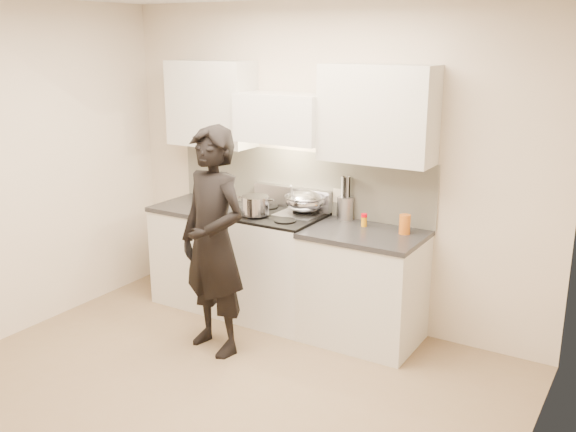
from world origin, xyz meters
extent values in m
plane|color=#7E684D|center=(0.00, 0.00, 0.00)|extent=(4.00, 4.00, 0.00)
cube|color=beige|center=(0.00, 1.75, 1.35)|extent=(4.00, 0.04, 2.70)
cube|color=beige|center=(2.00, 0.00, 1.35)|extent=(0.04, 3.50, 2.70)
cube|color=beige|center=(-0.25, 1.74, 1.19)|extent=(2.50, 0.02, 0.53)
cube|color=#B3B3BA|center=(-0.30, 1.70, 1.03)|extent=(0.76, 0.08, 0.20)
cube|color=silver|center=(-0.30, 1.55, 1.75)|extent=(0.76, 0.40, 0.40)
cylinder|color=#AFAFBB|center=(-0.30, 1.37, 1.57)|extent=(0.66, 0.02, 0.02)
cube|color=beige|center=(0.53, 1.58, 1.83)|extent=(0.90, 0.33, 0.75)
cube|color=beige|center=(-1.08, 1.58, 1.83)|extent=(0.80, 0.33, 0.75)
cube|color=#BDB4A1|center=(0.13, 1.73, 1.10)|extent=(0.08, 0.01, 0.12)
cube|color=silver|center=(-0.30, 1.43, 0.46)|extent=(0.76, 0.65, 0.92)
cube|color=black|center=(-0.30, 1.43, 0.93)|extent=(0.76, 0.65, 0.02)
cube|color=#B7B7B7|center=(-0.14, 1.54, 0.95)|extent=(0.36, 0.34, 0.01)
cylinder|color=#AFAFBB|center=(-0.30, 1.13, 0.78)|extent=(0.62, 0.02, 0.02)
cylinder|color=black|center=(-0.48, 1.28, 0.95)|extent=(0.18, 0.18, 0.01)
cylinder|color=black|center=(-0.12, 1.28, 0.95)|extent=(0.18, 0.18, 0.01)
cylinder|color=black|center=(-0.48, 1.57, 0.95)|extent=(0.18, 0.18, 0.01)
cylinder|color=black|center=(-0.12, 1.57, 0.95)|extent=(0.18, 0.18, 0.01)
cube|color=beige|center=(0.53, 1.43, 0.44)|extent=(0.90, 0.65, 0.88)
cube|color=black|center=(0.53, 1.43, 0.90)|extent=(0.92, 0.67, 0.04)
cube|color=beige|center=(-1.08, 1.43, 0.44)|extent=(0.80, 0.65, 0.88)
cube|color=black|center=(-1.08, 1.43, 0.90)|extent=(0.82, 0.67, 0.04)
ellipsoid|color=#AFAFBB|center=(-0.10, 1.57, 1.05)|extent=(0.34, 0.34, 0.19)
torus|color=#AFAFBB|center=(-0.10, 1.57, 1.10)|extent=(0.35, 0.35, 0.02)
ellipsoid|color=silver|center=(-0.10, 1.57, 1.04)|extent=(0.19, 0.19, 0.09)
cylinder|color=white|center=(-0.15, 1.43, 1.15)|extent=(0.13, 0.23, 0.18)
cylinder|color=#AFAFBB|center=(-0.42, 1.29, 1.04)|extent=(0.27, 0.27, 0.16)
cube|color=#AFAFBB|center=(-0.56, 1.27, 1.10)|extent=(0.05, 0.03, 0.01)
cube|color=#AFAFBB|center=(-0.28, 1.32, 1.10)|extent=(0.05, 0.03, 0.01)
cylinder|color=#B3B3BA|center=(0.23, 1.67, 1.02)|extent=(0.14, 0.14, 0.19)
cylinder|color=black|center=(0.26, 1.68, 1.11)|extent=(0.02, 0.02, 0.34)
cylinder|color=white|center=(0.25, 1.70, 1.11)|extent=(0.02, 0.02, 0.34)
cylinder|color=#B3B3BA|center=(0.22, 1.70, 1.11)|extent=(0.02, 0.02, 0.34)
cylinder|color=black|center=(0.20, 1.69, 1.11)|extent=(0.02, 0.02, 0.34)
cylinder|color=#B3B3BA|center=(0.20, 1.66, 1.11)|extent=(0.02, 0.02, 0.34)
cylinder|color=white|center=(0.21, 1.64, 1.11)|extent=(0.02, 0.02, 0.34)
cylinder|color=black|center=(0.24, 1.64, 1.11)|extent=(0.02, 0.02, 0.34)
cylinder|color=#B3B3BA|center=(0.26, 1.65, 1.11)|extent=(0.02, 0.02, 0.34)
cylinder|color=orange|center=(0.46, 1.56, 0.96)|extent=(0.05, 0.05, 0.08)
cylinder|color=red|center=(0.46, 1.56, 1.01)|extent=(0.05, 0.05, 0.03)
cylinder|color=#C05E18|center=(0.81, 1.54, 1.00)|extent=(0.09, 0.09, 0.15)
imported|color=black|center=(-0.39, 0.68, 0.89)|extent=(0.73, 0.56, 1.78)
camera|label=1|loc=(2.51, -3.02, 2.39)|focal=40.00mm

